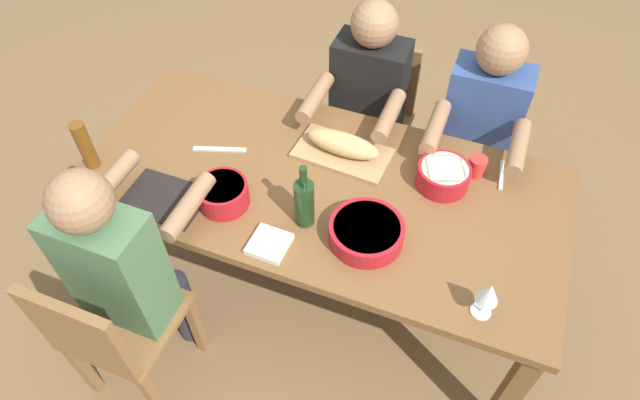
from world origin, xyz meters
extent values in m
plane|color=brown|center=(0.00, 0.00, 0.00)|extent=(8.00, 8.00, 0.00)
cube|color=brown|center=(0.00, 0.00, 0.72)|extent=(1.97, 0.93, 0.04)
cube|color=brown|center=(-0.93, -0.41, 0.35)|extent=(0.07, 0.07, 0.70)
cube|color=brown|center=(0.93, -0.41, 0.35)|extent=(0.07, 0.07, 0.70)
cube|color=brown|center=(-0.93, 0.41, 0.35)|extent=(0.07, 0.07, 0.70)
cube|color=brown|center=(0.93, 0.41, 0.35)|extent=(0.07, 0.07, 0.70)
cube|color=olive|center=(0.00, -0.71, 0.44)|extent=(0.40, 0.40, 0.03)
cube|color=olive|center=(0.00, -0.89, 0.65)|extent=(0.38, 0.04, 0.40)
cube|color=olive|center=(-0.17, -0.54, 0.21)|extent=(0.04, 0.04, 0.42)
cube|color=olive|center=(0.17, -0.54, 0.21)|extent=(0.04, 0.04, 0.42)
cube|color=olive|center=(-0.17, -0.88, 0.21)|extent=(0.04, 0.04, 0.42)
cube|color=olive|center=(0.17, -0.88, 0.21)|extent=(0.04, 0.04, 0.42)
cylinder|color=#2D2D38|center=(-0.08, -0.49, 0.23)|extent=(0.11, 0.11, 0.45)
cylinder|color=#2D2D38|center=(0.08, -0.49, 0.23)|extent=(0.11, 0.11, 0.45)
cube|color=black|center=(0.00, -0.65, 0.73)|extent=(0.34, 0.20, 0.55)
cylinder|color=#9E7251|center=(-0.17, -0.38, 0.85)|extent=(0.07, 0.30, 0.07)
cylinder|color=#9E7251|center=(0.17, -0.38, 0.85)|extent=(0.07, 0.30, 0.07)
sphere|color=#9E7251|center=(0.00, -0.65, 1.09)|extent=(0.21, 0.21, 0.21)
cube|color=olive|center=(-0.54, -0.71, 0.44)|extent=(0.40, 0.40, 0.03)
cube|color=olive|center=(-0.54, -0.89, 0.65)|extent=(0.38, 0.04, 0.40)
cube|color=olive|center=(-0.71, -0.54, 0.21)|extent=(0.04, 0.04, 0.42)
cube|color=olive|center=(-0.37, -0.54, 0.21)|extent=(0.04, 0.04, 0.42)
cube|color=olive|center=(-0.71, -0.88, 0.21)|extent=(0.04, 0.04, 0.42)
cube|color=olive|center=(-0.37, -0.88, 0.21)|extent=(0.04, 0.04, 0.42)
cylinder|color=#2D2D38|center=(-0.62, -0.49, 0.23)|extent=(0.11, 0.11, 0.45)
cylinder|color=#2D2D38|center=(-0.46, -0.49, 0.23)|extent=(0.11, 0.11, 0.45)
cube|color=#334C8C|center=(-0.54, -0.65, 0.73)|extent=(0.34, 0.20, 0.55)
cylinder|color=#9E7251|center=(-0.71, -0.38, 0.85)|extent=(0.07, 0.30, 0.07)
cylinder|color=#9E7251|center=(-0.37, -0.38, 0.85)|extent=(0.07, 0.30, 0.07)
sphere|color=#9E7251|center=(-0.54, -0.65, 1.09)|extent=(0.21, 0.21, 0.21)
cube|color=olive|center=(0.54, 0.71, 0.44)|extent=(0.40, 0.40, 0.03)
cube|color=olive|center=(0.54, 0.89, 0.65)|extent=(0.38, 0.04, 0.40)
cube|color=olive|center=(0.71, 0.54, 0.21)|extent=(0.04, 0.04, 0.42)
cube|color=olive|center=(0.37, 0.54, 0.21)|extent=(0.04, 0.04, 0.42)
cube|color=olive|center=(0.71, 0.88, 0.21)|extent=(0.04, 0.04, 0.42)
cube|color=olive|center=(0.37, 0.88, 0.21)|extent=(0.04, 0.04, 0.42)
cylinder|color=#2D2D38|center=(0.62, 0.49, 0.23)|extent=(0.11, 0.11, 0.45)
cylinder|color=#2D2D38|center=(0.46, 0.49, 0.23)|extent=(0.11, 0.11, 0.45)
cube|color=#4C724C|center=(0.54, 0.65, 0.73)|extent=(0.34, 0.20, 0.55)
cylinder|color=#9E7251|center=(0.71, 0.38, 0.85)|extent=(0.07, 0.30, 0.07)
cylinder|color=#9E7251|center=(0.37, 0.38, 0.85)|extent=(0.07, 0.30, 0.07)
sphere|color=#9E7251|center=(0.54, 0.65, 1.09)|extent=(0.21, 0.21, 0.21)
cylinder|color=#B21923|center=(-0.26, 0.20, 0.78)|extent=(0.28, 0.28, 0.08)
cylinder|color=orange|center=(-0.26, 0.20, 0.80)|extent=(0.25, 0.25, 0.03)
cylinder|color=#B21923|center=(-0.46, -0.17, 0.79)|extent=(0.21, 0.21, 0.09)
cylinder|color=beige|center=(-0.46, -0.17, 0.82)|extent=(0.19, 0.19, 0.03)
cylinder|color=#B21923|center=(0.31, 0.24, 0.79)|extent=(0.20, 0.20, 0.10)
cylinder|color=#2D7028|center=(0.31, 0.24, 0.82)|extent=(0.18, 0.18, 0.03)
cube|color=tan|center=(-0.03, -0.18, 0.75)|extent=(0.41, 0.25, 0.02)
ellipsoid|color=tan|center=(-0.03, -0.18, 0.81)|extent=(0.33, 0.13, 0.09)
cylinder|color=#193819|center=(-0.02, 0.21, 0.84)|extent=(0.08, 0.08, 0.20)
cylinder|color=#193819|center=(-0.02, 0.21, 0.98)|extent=(0.03, 0.03, 0.09)
cylinder|color=brown|center=(0.92, 0.25, 0.85)|extent=(0.06, 0.06, 0.22)
cylinder|color=silver|center=(-0.72, 0.35, 0.74)|extent=(0.07, 0.07, 0.01)
cylinder|color=silver|center=(-0.72, 0.35, 0.78)|extent=(0.01, 0.01, 0.07)
cone|color=silver|center=(-0.72, 0.35, 0.86)|extent=(0.08, 0.08, 0.08)
cylinder|color=red|center=(-0.58, -0.28, 0.78)|extent=(0.07, 0.07, 0.08)
cube|color=silver|center=(-0.68, -0.31, 0.74)|extent=(0.03, 0.17, 0.01)
cube|color=black|center=(0.54, 0.31, 0.74)|extent=(0.32, 0.23, 0.01)
cube|color=silver|center=(0.47, -0.02, 0.74)|extent=(0.23, 0.10, 0.01)
cube|color=white|center=(0.06, 0.37, 0.75)|extent=(0.14, 0.14, 0.02)
camera|label=1|loc=(-0.54, 1.38, 2.35)|focal=30.10mm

